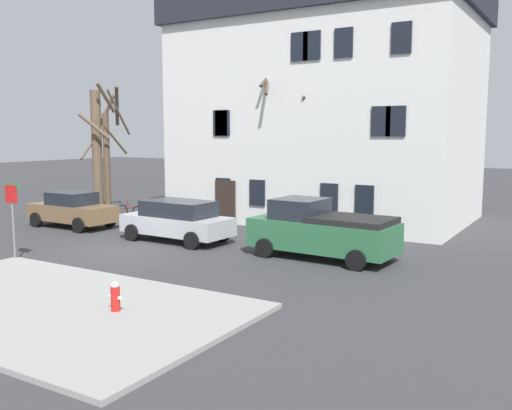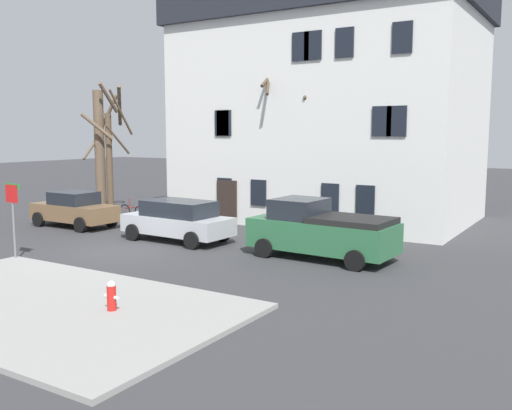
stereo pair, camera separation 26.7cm
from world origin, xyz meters
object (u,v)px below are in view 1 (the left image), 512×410
(tree_bare_near, at_px, (98,146))
(pickup_truck_green, at_px, (321,230))
(car_silver_wagon, at_px, (177,220))
(street_sign_pole, at_px, (12,207))
(tree_bare_mid, at_px, (107,160))
(bicycle_leaning, at_px, (130,212))
(tree_bare_far, at_px, (288,137))
(car_brown_sedan, at_px, (72,210))
(fire_hydrant, at_px, (115,296))
(building_main, at_px, (327,108))

(tree_bare_near, xyz_separation_m, pickup_truck_green, (14.82, -3.89, -2.63))
(car_silver_wagon, xyz_separation_m, street_sign_pole, (-2.40, -5.73, 1.00))
(tree_bare_mid, height_order, bicycle_leaning, tree_bare_mid)
(tree_bare_far, xyz_separation_m, pickup_truck_green, (3.99, -5.06, -3.17))
(car_brown_sedan, bearing_deg, tree_bare_far, 30.34)
(street_sign_pole, bearing_deg, car_brown_sedan, 123.66)
(bicycle_leaning, bearing_deg, street_sign_pole, -69.59)
(tree_bare_mid, xyz_separation_m, street_sign_pole, (5.39, -9.60, -1.06))
(tree_bare_far, height_order, car_brown_sedan, tree_bare_far)
(fire_hydrant, bearing_deg, building_main, 97.52)
(tree_bare_near, xyz_separation_m, car_silver_wagon, (8.58, -4.06, -2.75))
(bicycle_leaning, bearing_deg, tree_bare_mid, 166.35)
(car_brown_sedan, xyz_separation_m, car_silver_wagon, (6.35, -0.20, 0.04))
(car_brown_sedan, bearing_deg, street_sign_pole, -56.34)
(tree_bare_far, height_order, bicycle_leaning, tree_bare_far)
(car_silver_wagon, bearing_deg, tree_bare_near, 154.70)
(tree_bare_mid, distance_m, bicycle_leaning, 3.28)
(street_sign_pole, relative_size, bicycle_leaning, 1.52)
(tree_bare_mid, height_order, car_brown_sedan, tree_bare_mid)
(tree_bare_mid, bearing_deg, pickup_truck_green, -14.81)
(tree_bare_far, distance_m, street_sign_pole, 12.12)
(street_sign_pole, height_order, bicycle_leaning, street_sign_pole)
(car_brown_sedan, relative_size, street_sign_pole, 1.63)
(tree_bare_mid, relative_size, fire_hydrant, 8.99)
(car_silver_wagon, distance_m, fire_hydrant, 9.35)
(tree_bare_near, distance_m, fire_hydrant, 18.24)
(tree_bare_mid, relative_size, tree_bare_far, 0.85)
(car_silver_wagon, bearing_deg, fire_hydrant, -60.16)
(building_main, distance_m, tree_bare_near, 12.23)
(building_main, relative_size, tree_bare_near, 2.07)
(car_silver_wagon, relative_size, street_sign_pole, 1.76)
(fire_hydrant, bearing_deg, tree_bare_near, 137.41)
(building_main, bearing_deg, tree_bare_mid, -152.72)
(tree_bare_mid, bearing_deg, fire_hydrant, -43.93)
(car_brown_sedan, xyz_separation_m, fire_hydrant, (10.99, -8.31, -0.33))
(tree_bare_near, relative_size, bicycle_leaning, 3.96)
(tree_bare_near, xyz_separation_m, street_sign_pole, (6.18, -9.79, -1.75))
(car_brown_sedan, relative_size, bicycle_leaning, 2.47)
(pickup_truck_green, bearing_deg, car_silver_wagon, -178.48)
(fire_hydrant, relative_size, bicycle_leaning, 0.41)
(tree_bare_near, distance_m, pickup_truck_green, 15.55)
(fire_hydrant, bearing_deg, bicycle_leaning, 132.24)
(building_main, distance_m, tree_bare_far, 4.14)
(tree_bare_near, relative_size, car_silver_wagon, 1.49)
(tree_bare_mid, distance_m, car_brown_sedan, 4.47)
(pickup_truck_green, bearing_deg, tree_bare_mid, 165.19)
(tree_bare_near, bearing_deg, car_silver_wagon, -25.30)
(tree_bare_mid, bearing_deg, car_brown_sedan, -68.57)
(street_sign_pole, bearing_deg, fire_hydrant, -18.65)
(pickup_truck_green, height_order, street_sign_pole, street_sign_pole)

